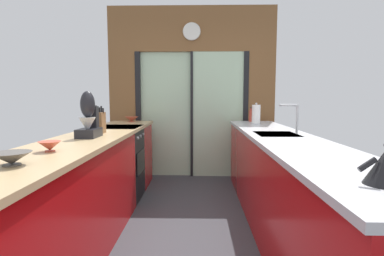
% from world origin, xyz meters
% --- Properties ---
extents(ground_plane, '(5.04, 7.60, 0.02)m').
position_xyz_m(ground_plane, '(0.00, 0.60, -0.01)').
color(ground_plane, '#38383D').
extents(back_wall_unit, '(2.64, 0.12, 2.70)m').
position_xyz_m(back_wall_unit, '(0.00, 2.40, 1.52)').
color(back_wall_unit, brown).
rests_on(back_wall_unit, ground_plane).
extents(left_counter_run, '(0.62, 3.80, 0.92)m').
position_xyz_m(left_counter_run, '(-0.91, 0.13, 0.47)').
color(left_counter_run, '#AD0C0F').
rests_on(left_counter_run, ground_plane).
extents(right_counter_run, '(0.62, 3.80, 0.92)m').
position_xyz_m(right_counter_run, '(0.91, 0.30, 0.46)').
color(right_counter_run, '#AD0C0F').
rests_on(right_counter_run, ground_plane).
extents(sink_faucet, '(0.19, 0.02, 0.30)m').
position_xyz_m(sink_faucet, '(1.06, 0.55, 1.11)').
color(sink_faucet, '#B7BABC').
rests_on(sink_faucet, right_counter_run).
extents(oven_range, '(0.60, 0.60, 0.92)m').
position_xyz_m(oven_range, '(-0.91, 1.25, 0.46)').
color(oven_range, black).
rests_on(oven_range, ground_plane).
extents(mixing_bowl_near, '(0.20, 0.20, 0.07)m').
position_xyz_m(mixing_bowl_near, '(-0.89, -0.90, 0.96)').
color(mixing_bowl_near, '#514C47').
rests_on(mixing_bowl_near, left_counter_run).
extents(mixing_bowl_mid, '(0.15, 0.15, 0.07)m').
position_xyz_m(mixing_bowl_mid, '(-0.89, -0.48, 0.96)').
color(mixing_bowl_mid, '#BC4C38').
rests_on(mixing_bowl_mid, left_counter_run).
extents(mixing_bowl_far, '(0.20, 0.20, 0.08)m').
position_xyz_m(mixing_bowl_far, '(-0.89, 2.01, 0.96)').
color(mixing_bowl_far, '#BC4C38').
rests_on(mixing_bowl_far, left_counter_run).
extents(knife_block, '(0.09, 0.14, 0.28)m').
position_xyz_m(knife_block, '(-0.89, 0.56, 1.03)').
color(knife_block, brown).
rests_on(knife_block, left_counter_run).
extents(stand_mixer, '(0.17, 0.27, 0.42)m').
position_xyz_m(stand_mixer, '(-0.89, 0.25, 1.08)').
color(stand_mixer, black).
rests_on(stand_mixer, left_counter_run).
extents(soap_bottle, '(0.06, 0.06, 0.21)m').
position_xyz_m(soap_bottle, '(0.89, 2.06, 1.01)').
color(soap_bottle, '#B23D2D').
rests_on(soap_bottle, right_counter_run).
extents(paper_towel_roll, '(0.13, 0.13, 0.29)m').
position_xyz_m(paper_towel_roll, '(0.89, 1.64, 1.05)').
color(paper_towel_roll, '#B7BABC').
rests_on(paper_towel_roll, right_counter_run).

